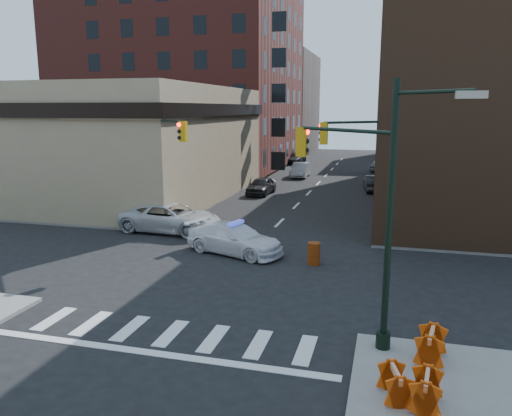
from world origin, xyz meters
The scene contains 29 objects.
ground centered at (0.00, 0.00, 0.00)m, with size 140.00×140.00×0.00m, color black.
sidewalk_nw centered at (-23.00, 32.75, 0.07)m, with size 34.00×54.50×0.15m, color gray.
bank_building centered at (-17.00, 16.50, 4.50)m, with size 22.00×22.00×9.00m, color #968562.
apartment_block centered at (-18.50, 40.00, 12.00)m, with size 25.00×25.00×24.00m, color maroon.
commercial_row_ne centered at (13.00, 22.50, 7.00)m, with size 14.00×34.00×14.00m, color #4E311F.
filler_nw centered at (-16.00, 62.00, 8.00)m, with size 20.00×18.00×16.00m, color brown.
filler_ne centered at (14.00, 58.00, 6.00)m, with size 16.00×16.00×12.00m, color maroon.
signal_pole_se centered at (6.04, -5.52, 4.61)m, with size 5.40×5.27×8.00m.
signal_pole_nw centered at (-5.85, 5.34, 4.34)m, with size 3.58×3.67×8.00m.
signal_pole_ne centered at (5.84, 5.35, 4.34)m, with size 3.67×3.58×8.00m.
tree_ne_near centered at (7.50, 26.00, 3.49)m, with size 3.00×3.00×4.85m.
tree_ne_far centered at (7.50, 34.00, 3.49)m, with size 3.00×3.00×4.85m.
police_car centered at (-0.75, 2.66, 0.77)m, with size 2.15×5.30×1.54m, color white.
pickup centered at (-5.80, 6.01, 0.86)m, with size 2.86×6.20×1.72m, color #BABABE.
parked_car_wnear centered at (-3.88, 20.31, 0.75)m, with size 1.76×4.37×1.49m, color black.
parked_car_wfar centered at (-2.50, 32.01, 0.78)m, with size 1.64×4.72×1.55m, color #9C9DA4.
parked_car_wdeep centered at (-5.50, 44.83, 0.72)m, with size 2.02×4.96×1.44m, color black.
parked_car_enear centered at (5.46, 24.50, 0.71)m, with size 1.51×4.33×1.43m, color black.
parked_car_efar centered at (5.50, 39.33, 0.67)m, with size 1.57×3.91×1.33m, color gray.
pedestrian_a centered at (-9.65, 6.01, 1.08)m, with size 0.68×0.45×1.86m, color black.
pedestrian_b centered at (-12.25, 8.37, 1.06)m, with size 0.88×0.69×1.82m, color black.
pedestrian_c centered at (-13.00, 6.00, 1.09)m, with size 1.11×0.46×1.89m, color black.
barrel_road centered at (3.46, 1.85, 0.53)m, with size 0.60×0.60×1.07m, color #C43409.
barrel_bank centered at (-5.03, 6.11, 0.46)m, with size 0.51×0.51×0.92m, color #D36009.
barricade_se_a centered at (8.14, -6.78, 0.62)m, with size 1.25×0.63×0.94m, color #C96809, non-canonical shape.
barricade_se_b centered at (7.13, -9.04, 0.56)m, with size 1.09×0.54×0.82m, color #F2470B, non-canonical shape.
barricade_se_c centered at (7.86, -9.21, 0.58)m, with size 1.15×0.58×0.87m, color orange, non-canonical shape.
barricade_nw_a centered at (-8.66, 6.02, 0.66)m, with size 1.36×0.68×1.02m, color #CC3C09, non-canonical shape.
barricade_nw_b centered at (-8.50, 6.94, 0.63)m, with size 1.29×0.64×0.97m, color #CB6009, non-canonical shape.
Camera 1 is at (6.71, -20.93, 7.34)m, focal length 35.00 mm.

